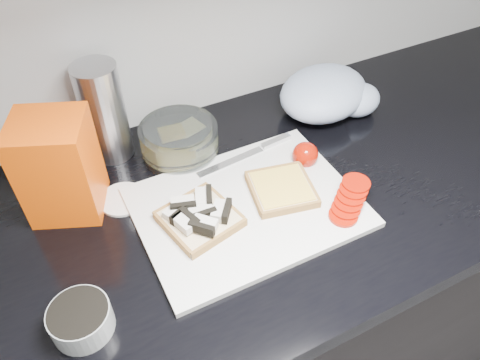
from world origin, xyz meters
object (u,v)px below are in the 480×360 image
object	(u,v)px
glass_bowl	(179,141)
bread_bag	(59,167)
cutting_board	(247,207)
steel_canister	(104,113)

from	to	relation	value
glass_bowl	bread_bag	xyz separation A→B (m)	(-0.24, -0.05, 0.06)
cutting_board	steel_canister	distance (m)	0.34
cutting_board	bread_bag	xyz separation A→B (m)	(-0.29, 0.16, 0.09)
cutting_board	steel_canister	bearing A→B (deg)	123.06
glass_bowl	steel_canister	xyz separation A→B (m)	(-0.13, 0.07, 0.07)
steel_canister	bread_bag	bearing A→B (deg)	-134.52
cutting_board	steel_canister	xyz separation A→B (m)	(-0.18, 0.27, 0.10)
bread_bag	steel_canister	world-z (taller)	steel_canister
glass_bowl	cutting_board	bearing A→B (deg)	-76.07
cutting_board	bread_bag	world-z (taller)	bread_bag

